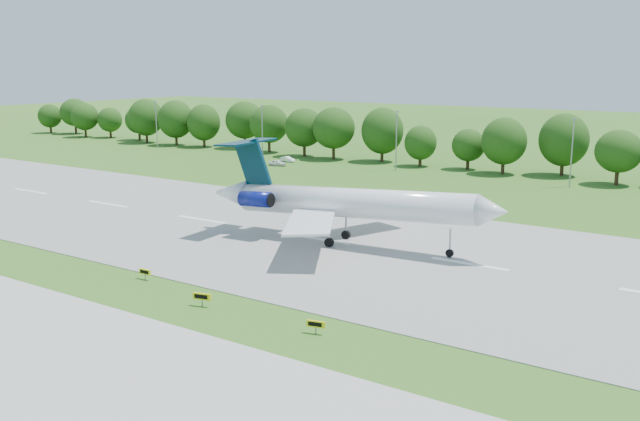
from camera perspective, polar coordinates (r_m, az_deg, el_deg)
The scene contains 11 objects.
ground at distance 70.66m, azimuth -11.70°, elevation -6.37°, with size 600.00×600.00×0.00m, color #2B6219.
runway at distance 89.04m, azimuth -0.08°, elevation -2.32°, with size 400.00×45.00×0.08m, color gray.
taxiway at distance 60.43m, azimuth -24.24°, elevation -10.30°, with size 400.00×23.00×0.08m, color #ADADA8.
tree_line at distance 147.42m, azimuth 14.88°, elevation 5.30°, with size 288.40×8.40×10.40m.
light_poles at distance 138.98m, azimuth 12.51°, elevation 5.11°, with size 175.90×0.25×12.19m.
airliner at distance 86.11m, azimuth 1.51°, elevation 0.76°, with size 38.94×28.23×12.26m.
taxi_sign_left at distance 74.88m, azimuth -13.83°, elevation -4.80°, with size 1.53×0.24×1.07m.
taxi_sign_centre at distance 58.60m, azimuth -0.34°, elevation -9.09°, with size 1.58×0.56×1.11m.
taxi_sign_right at distance 65.73m, azimuth -9.42°, elevation -6.82°, with size 1.76×0.64×1.24m.
service_vehicle_a at distance 159.55m, azimuth -2.62°, elevation 4.12°, with size 1.28×3.67×1.21m, color white.
service_vehicle_b at distance 153.39m, azimuth -3.44°, elevation 3.82°, with size 1.52×3.79×1.29m, color silver.
Camera 1 is at (48.88, -46.23, 21.62)m, focal length 40.00 mm.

